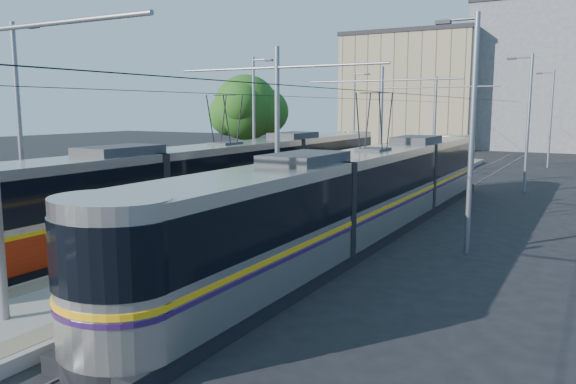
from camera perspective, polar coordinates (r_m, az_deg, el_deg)
The scene contains 13 objects.
ground at distance 16.72m, azimuth -15.19°, elevation -8.93°, with size 160.00×160.00×0.00m, color black.
platform at distance 30.85m, azimuth 7.37°, elevation -0.45°, with size 4.00×50.00×0.30m, color gray.
tactile_strip_left at distance 31.39m, azimuth 4.92°, elevation 0.03°, with size 0.70×50.00×0.01m, color gray.
tactile_strip_right at distance 30.33m, azimuth 9.92°, elevation -0.37°, with size 0.70×50.00×0.01m, color gray.
rails at distance 30.87m, azimuth 7.36°, elevation -0.70°, with size 8.71×70.00×0.03m.
tram_left at distance 25.79m, azimuth -6.32°, elevation 1.30°, with size 2.43×32.10×5.50m.
tram_right at distance 22.12m, azimuth 8.58°, elevation 0.45°, with size 2.43×28.72×5.50m.
catenary at distance 27.86m, azimuth 5.34°, elevation 7.66°, with size 9.20×70.00×7.00m.
street_lamps at distance 34.23m, azimuth 10.01°, elevation 7.15°, with size 15.18×38.22×8.00m.
shelter at distance 25.12m, azimuth 3.75°, elevation 0.76°, with size 0.86×1.18×2.37m.
tree at distance 39.27m, azimuth -3.77°, elevation 8.44°, with size 4.97×4.59×7.21m.
building_left at distance 74.45m, azimuth 12.75°, elevation 10.01°, with size 16.32×12.24×14.22m.
building_centre at distance 75.59m, azimuth 25.59°, elevation 10.56°, with size 18.36×14.28×17.35m.
Camera 1 is at (11.27, -11.32, 4.93)m, focal length 35.00 mm.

